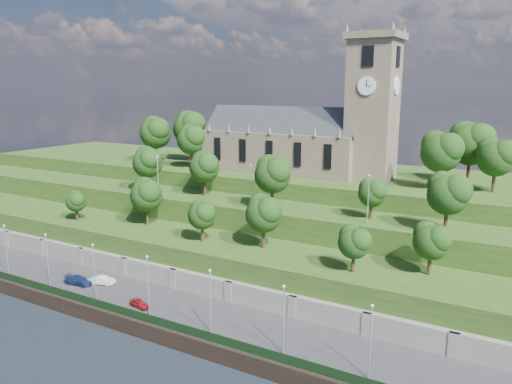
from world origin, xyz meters
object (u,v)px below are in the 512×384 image
Objects in this scene: car_left at (140,304)px; car_middle at (102,280)px; church at (305,135)px; car_right at (79,280)px.

car_middle reaches higher than car_left.
church is 47.23m from car_left.
car_middle is at bearing -65.25° from car_right.
church reaches higher than car_middle.
car_left is at bearing -102.86° from car_right.
car_left is at bearing -97.28° from church.
car_middle is at bearing 81.92° from car_left.
church is 8.30× the size of car_right.
car_left is 0.71× the size of car_right.
church is at bearing -42.35° from car_middle.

